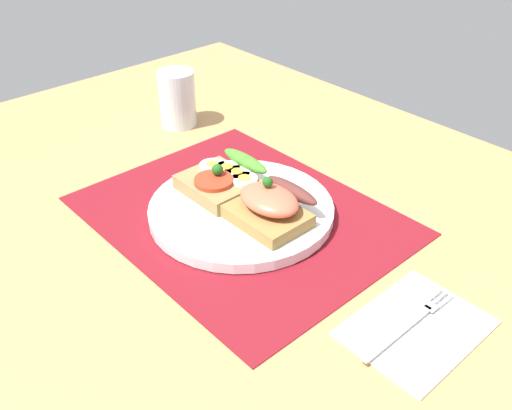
{
  "coord_description": "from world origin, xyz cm",
  "views": [
    {
      "loc": [
        49.27,
        -41.9,
        45.02
      ],
      "look_at": [
        3.0,
        0.0,
        3.3
      ],
      "focal_mm": 40.34,
      "sensor_mm": 36.0,
      "label": 1
    }
  ],
  "objects_px": {
    "napkin": "(415,328)",
    "drinking_glass": "(177,99)",
    "plate": "(241,210)",
    "sandwich_egg_tomato": "(224,179)",
    "fork": "(411,322)",
    "sandwich_salmon": "(271,204)"
  },
  "relations": [
    {
      "from": "fork",
      "to": "drinking_glass",
      "type": "xyz_separation_m",
      "value": [
        -0.57,
        0.11,
        0.04
      ]
    },
    {
      "from": "fork",
      "to": "napkin",
      "type": "bearing_deg",
      "value": -8.1
    },
    {
      "from": "plate",
      "to": "drinking_glass",
      "type": "height_order",
      "value": "drinking_glass"
    },
    {
      "from": "fork",
      "to": "plate",
      "type": "bearing_deg",
      "value": 179.52
    },
    {
      "from": "sandwich_egg_tomato",
      "to": "fork",
      "type": "height_order",
      "value": "sandwich_egg_tomato"
    },
    {
      "from": "napkin",
      "to": "drinking_glass",
      "type": "distance_m",
      "value": 0.59
    },
    {
      "from": "sandwich_egg_tomato",
      "to": "drinking_glass",
      "type": "xyz_separation_m",
      "value": [
        -0.24,
        0.1,
        0.02
      ]
    },
    {
      "from": "sandwich_egg_tomato",
      "to": "fork",
      "type": "bearing_deg",
      "value": -2.29
    },
    {
      "from": "plate",
      "to": "fork",
      "type": "relative_size",
      "value": 1.69
    },
    {
      "from": "plate",
      "to": "sandwich_salmon",
      "type": "height_order",
      "value": "sandwich_salmon"
    },
    {
      "from": "sandwich_egg_tomato",
      "to": "drinking_glass",
      "type": "distance_m",
      "value": 0.26
    },
    {
      "from": "sandwich_salmon",
      "to": "fork",
      "type": "height_order",
      "value": "sandwich_salmon"
    },
    {
      "from": "plate",
      "to": "sandwich_egg_tomato",
      "type": "xyz_separation_m",
      "value": [
        -0.05,
        0.01,
        0.02
      ]
    },
    {
      "from": "sandwich_egg_tomato",
      "to": "sandwich_salmon",
      "type": "xyz_separation_m",
      "value": [
        0.1,
        -0.0,
        0.0
      ]
    },
    {
      "from": "plate",
      "to": "napkin",
      "type": "relative_size",
      "value": 1.68
    },
    {
      "from": "plate",
      "to": "sandwich_salmon",
      "type": "xyz_separation_m",
      "value": [
        0.05,
        0.01,
        0.03
      ]
    },
    {
      "from": "napkin",
      "to": "sandwich_salmon",
      "type": "bearing_deg",
      "value": 176.83
    },
    {
      "from": "sandwich_egg_tomato",
      "to": "napkin",
      "type": "distance_m",
      "value": 0.33
    },
    {
      "from": "plate",
      "to": "napkin",
      "type": "distance_m",
      "value": 0.28
    },
    {
      "from": "sandwich_egg_tomato",
      "to": "sandwich_salmon",
      "type": "distance_m",
      "value": 0.1
    },
    {
      "from": "sandwich_salmon",
      "to": "fork",
      "type": "xyz_separation_m",
      "value": [
        0.23,
        -0.01,
        -0.03
      ]
    },
    {
      "from": "fork",
      "to": "drinking_glass",
      "type": "distance_m",
      "value": 0.58
    }
  ]
}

